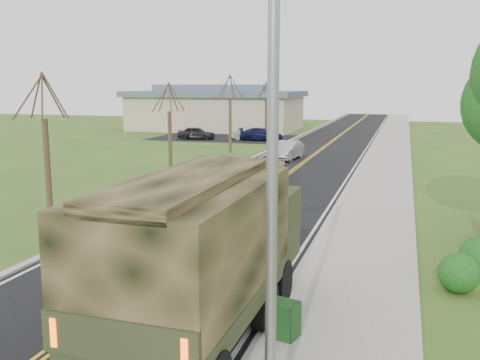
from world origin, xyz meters
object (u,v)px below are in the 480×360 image
at_px(suv_champagne, 261,169).
at_px(sedan_silver, 287,150).
at_px(utility_box_near, 284,319).
at_px(military_truck, 204,245).

height_order(suv_champagne, sedan_silver, sedan_silver).
bearing_deg(utility_box_near, military_truck, -149.03).
relative_size(sedan_silver, utility_box_near, 5.35).
xyz_separation_m(military_truck, suv_champagne, (-4.08, 20.17, -1.55)).
bearing_deg(military_truck, suv_champagne, 102.18).
bearing_deg(sedan_silver, suv_champagne, -81.97).
xyz_separation_m(suv_champagne, sedan_silver, (-0.35, 8.89, 0.09)).
relative_size(military_truck, suv_champagne, 1.72).
distance_m(suv_champagne, utility_box_near, 20.53).
distance_m(sedan_silver, utility_box_near, 29.24).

